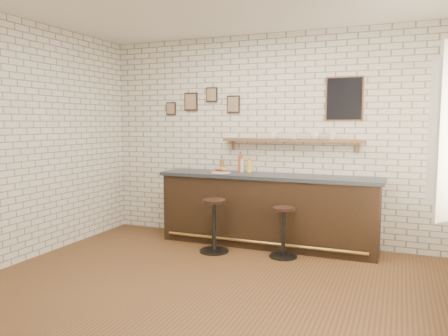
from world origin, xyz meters
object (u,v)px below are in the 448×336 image
Objects in this scene: bar_stool_right at (283,230)px; shelf_cup_c at (315,136)px; shelf_cup_a at (274,136)px; bar_counter at (267,210)px; ciabatta_sandwich at (221,170)px; shelf_cup_b at (294,136)px; sandwich_plate at (221,172)px; bitters_bottle_brown at (222,165)px; bar_stool_left at (214,224)px; bitters_bottle_white at (242,165)px; condiment_bottle_yellow at (249,166)px; shelf_cup_d at (332,136)px; bitters_bottle_amber at (240,164)px.

shelf_cup_c is at bearing 68.53° from bar_stool_right.
bar_stool_right is at bearing -102.85° from shelf_cup_a.
bar_counter is 0.87m from ciabatta_sandwich.
sandwich_plate is at bearing 122.06° from shelf_cup_b.
bar_stool_left is (0.19, -0.74, -0.72)m from bitters_bottle_brown.
bar_counter is 12.87× the size of bitters_bottle_white.
shelf_cup_b is (0.30, 0.00, -0.00)m from shelf_cup_a.
condiment_bottle_yellow is 1.18m from bar_stool_right.
shelf_cup_c reaches higher than condiment_bottle_yellow.
shelf_cup_c is at bearing 11.51° from sandwich_plate.
ciabatta_sandwich reaches higher than bar_stool_right.
shelf_cup_a reaches higher than sandwich_plate.
ciabatta_sandwich is (-0.67, -0.06, 0.55)m from bar_counter.
bitters_bottle_white is (0.32, -0.00, 0.01)m from bitters_bottle_brown.
shelf_cup_c reaches higher than bar_counter.
shelf_cup_a is 0.99× the size of shelf_cup_c.
bar_counter is 0.85m from sandwich_plate.
bitters_bottle_brown is 1.05m from bar_stool_left.
bar_counter is 0.98m from bitters_bottle_brown.
shelf_cup_b reaches higher than bar_stool_right.
ciabatta_sandwich is 0.92× the size of bitters_bottle_white.
bitters_bottle_brown is 0.44m from condiment_bottle_yellow.
ciabatta_sandwich is (0.01, -0.00, 0.04)m from sandwich_plate.
bar_stool_left is (0.10, -0.51, -0.67)m from ciabatta_sandwich.
shelf_cup_a is at bearing 79.07° from shelf_cup_c.
ciabatta_sandwich is 1.03× the size of bitters_bottle_brown.
shelf_cup_c is at bearing 1.57° from bitters_bottle_white.
sandwich_plate is 0.04m from ciabatta_sandwich.
condiment_bottle_yellow is at bearing -176.20° from shelf_cup_d.
bitters_bottle_amber is 2.56× the size of shelf_cup_a.
bitters_bottle_brown is (-0.09, 0.23, 0.04)m from ciabatta_sandwich.
bitters_bottle_amber is at bearing 142.74° from bar_stool_right.
sandwich_plate is 1.29m from bar_stool_right.
shelf_cup_d is at bearing -72.64° from shelf_cup_b.
shelf_cup_a is (0.47, 0.03, 0.44)m from bitters_bottle_white.
bitters_bottle_white reaches higher than bitters_bottle_brown.
shelf_cup_c reaches higher than bitters_bottle_brown.
shelf_cup_a is at bearing 83.59° from bar_counter.
condiment_bottle_yellow is at bearing 0.00° from bitters_bottle_amber.
bar_stool_left is at bearing -77.49° from sandwich_plate.
condiment_bottle_yellow is at bearing 0.00° from bitters_bottle_white.
ciabatta_sandwich is at bearing 101.49° from bar_stool_left.
bitters_bottle_brown reaches higher than bar_counter.
shelf_cup_a reaches higher than condiment_bottle_yellow.
shelf_cup_a is 0.82m from shelf_cup_d.
bitters_bottle_amber is at bearing 180.00° from bitters_bottle_white.
bar_counter reaches higher than bar_stool_left.
shelf_cup_a is at bearing 20.66° from ciabatta_sandwich.
condiment_bottle_yellow is at bearing 152.41° from bar_counter.
bar_stool_left is 0.93m from bar_stool_right.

